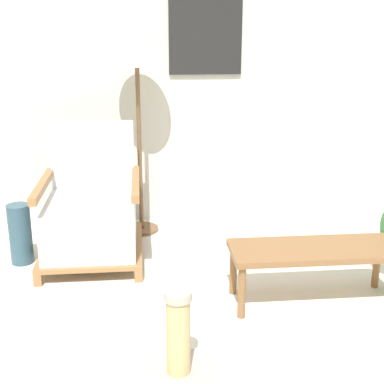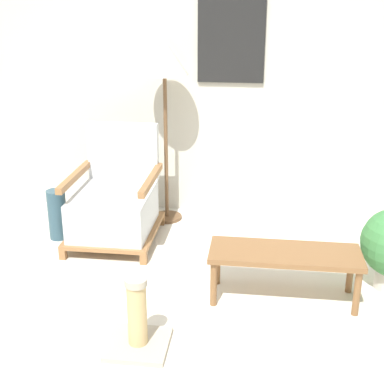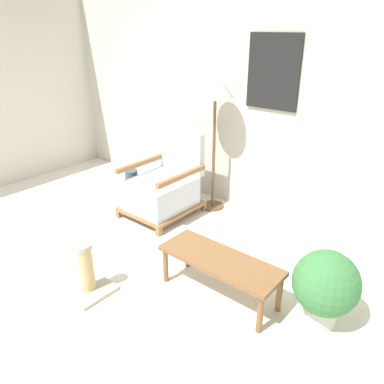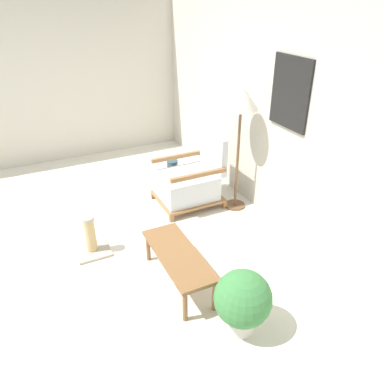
{
  "view_description": "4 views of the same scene",
  "coord_description": "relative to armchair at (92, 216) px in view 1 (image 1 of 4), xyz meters",
  "views": [
    {
      "loc": [
        -0.1,
        -1.9,
        1.56
      ],
      "look_at": [
        0.2,
        1.3,
        0.55
      ],
      "focal_mm": 50.0,
      "sensor_mm": 36.0,
      "label": 1
    },
    {
      "loc": [
        0.67,
        -2.3,
        1.88
      ],
      "look_at": [
        0.2,
        1.3,
        0.55
      ],
      "focal_mm": 50.0,
      "sensor_mm": 36.0,
      "label": 2
    },
    {
      "loc": [
        2.23,
        -1.14,
        1.97
      ],
      "look_at": [
        0.2,
        1.3,
        0.55
      ],
      "focal_mm": 35.0,
      "sensor_mm": 36.0,
      "label": 3
    },
    {
      "loc": [
        3.38,
        -0.24,
        2.48
      ],
      "look_at": [
        0.2,
        1.3,
        0.55
      ],
      "focal_mm": 35.0,
      "sensor_mm": 36.0,
      "label": 4
    }
  ],
  "objects": [
    {
      "name": "floor_lamp",
      "position": [
        0.34,
        0.48,
        1.03
      ],
      "size": [
        0.4,
        0.4,
        1.55
      ],
      "color": "brown",
      "rests_on": "ground_plane"
    },
    {
      "name": "vase",
      "position": [
        -0.48,
        -0.04,
        -0.1
      ],
      "size": [
        0.15,
        0.15,
        0.41
      ],
      "primitive_type": "cylinder",
      "color": "#2D4C5B",
      "rests_on": "ground_plane"
    },
    {
      "name": "scratching_post",
      "position": [
        0.5,
        -1.39,
        -0.16
      ],
      "size": [
        0.35,
        0.35,
        0.44
      ],
      "color": "#B2A893",
      "rests_on": "ground_plane"
    },
    {
      "name": "coffee_table",
      "position": [
        1.33,
        -0.76,
        -0.01
      ],
      "size": [
        0.97,
        0.36,
        0.34
      ],
      "color": "brown",
      "rests_on": "ground_plane"
    },
    {
      "name": "armchair",
      "position": [
        0.0,
        0.0,
        0.0
      ],
      "size": [
        0.68,
        0.79,
        0.9
      ],
      "color": "olive",
      "rests_on": "ground_plane"
    },
    {
      "name": "wall_back",
      "position": [
        0.47,
        0.76,
        1.04
      ],
      "size": [
        8.0,
        0.09,
        2.7
      ],
      "color": "beige",
      "rests_on": "ground_plane"
    }
  ]
}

